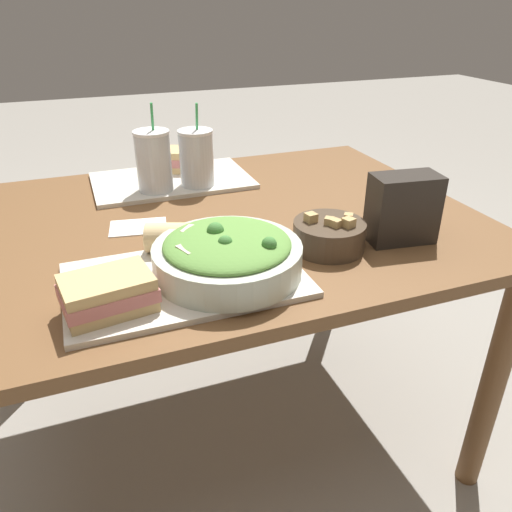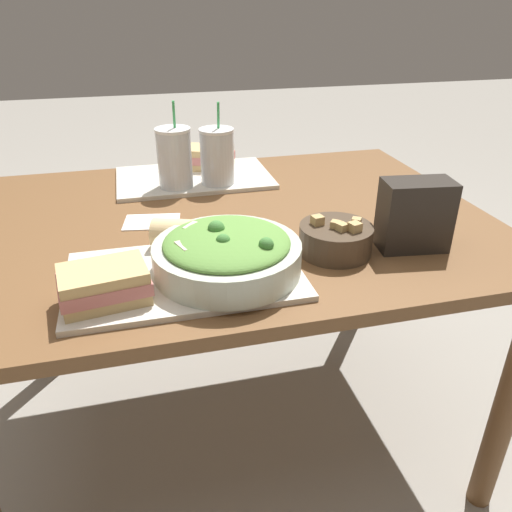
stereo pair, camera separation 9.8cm
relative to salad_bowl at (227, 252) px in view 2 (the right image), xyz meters
name	(u,v)px [view 2 (the right image)]	position (x,y,z in m)	size (l,w,h in m)	color
ground_plane	(237,424)	(0.07, 0.29, -0.77)	(12.00, 12.00, 0.00)	gray
dining_table	(233,249)	(0.07, 0.29, -0.14)	(1.28, 0.95, 0.72)	brown
tray_near	(185,276)	(-0.08, 0.01, -0.05)	(0.45, 0.29, 0.01)	beige
tray_far	(194,178)	(0.01, 0.59, -0.05)	(0.45, 0.29, 0.01)	beige
salad_bowl	(227,252)	(0.00, 0.00, 0.00)	(0.29, 0.29, 0.10)	beige
soup_bowl	(336,238)	(0.25, 0.04, -0.02)	(0.16, 0.16, 0.08)	#473828
sandwich_near	(104,284)	(-0.23, -0.05, -0.01)	(0.17, 0.13, 0.06)	tan
baguette_near	(194,234)	(-0.05, 0.12, -0.01)	(0.19, 0.12, 0.06)	#DBBC84
sandwich_far	(206,157)	(0.06, 0.67, -0.01)	(0.20, 0.16, 0.06)	tan
drink_cup_dark	(175,160)	(-0.05, 0.51, 0.04)	(0.10, 0.10, 0.24)	silver
drink_cup_red	(217,158)	(0.07, 0.51, 0.03)	(0.10, 0.10, 0.23)	silver
chip_bag	(415,215)	(0.42, 0.03, 0.02)	(0.16, 0.10, 0.15)	#28231E
napkin_folded	(152,222)	(-0.13, 0.30, -0.05)	(0.15, 0.11, 0.00)	white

